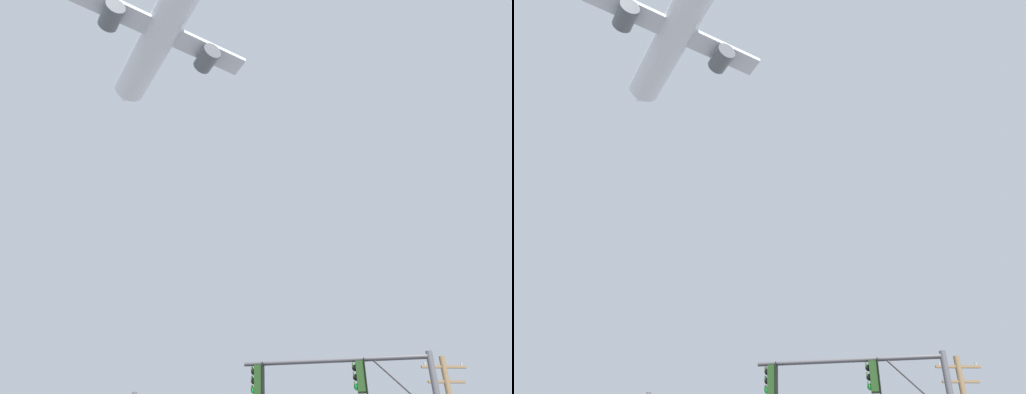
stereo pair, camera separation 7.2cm
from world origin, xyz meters
The scene contains 1 object.
airplane centered at (-9.53, 25.23, 40.54)m, with size 15.88×20.56×6.07m.
Camera 1 is at (-1.04, -6.49, 1.32)m, focal length 34.94 mm.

